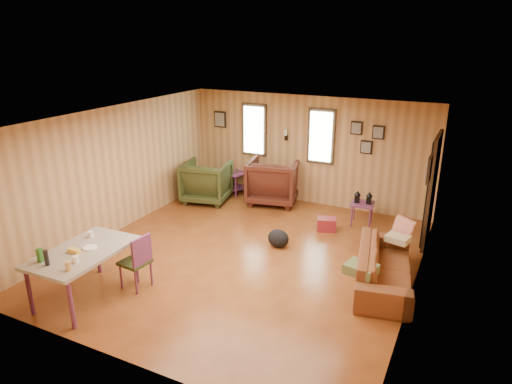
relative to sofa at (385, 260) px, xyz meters
The scene contains 11 objects.
room 2.30m from the sofa, behind, with size 5.54×6.04×2.44m.
sofa is the anchor object (origin of this frame).
recliner_brown 3.89m from the sofa, 140.00° to the left, with size 1.07×1.00×1.10m, color #471F15.
recliner_green 4.77m from the sofa, 156.29° to the left, with size 0.99×0.92×1.01m, color #333C1B.
end_table 4.83m from the sofa, 146.94° to the left, with size 0.61×0.58×0.65m.
side_table 2.28m from the sofa, 112.15° to the left, with size 0.49×0.49×0.71m.
cooler 2.08m from the sofa, 132.55° to the left, with size 0.42×0.36×0.26m.
backpack 2.02m from the sofa, 167.33° to the left, with size 0.43×0.35×0.34m.
sofa_pillows 0.17m from the sofa, 123.61° to the left, with size 0.77×1.86×0.38m.
dining_table 4.45m from the sofa, 148.58° to the right, with size 0.93×1.51×0.98m.
dining_chair 3.72m from the sofa, 151.79° to the right, with size 0.43×0.43×0.86m.
Camera 1 is at (3.27, -6.28, 3.66)m, focal length 32.00 mm.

